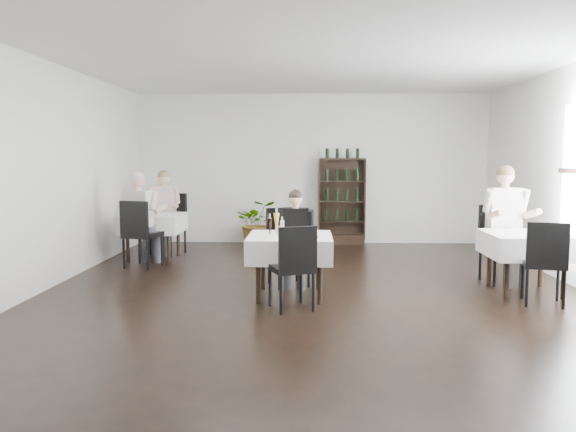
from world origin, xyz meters
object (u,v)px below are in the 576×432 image
object	(u,v)px
diner_main	(295,230)
main_table	(290,247)
potted_tree	(257,222)
wine_shelf	(342,202)

from	to	relation	value
diner_main	main_table	bearing A→B (deg)	-94.92
main_table	potted_tree	distance (m)	4.24
wine_shelf	main_table	distance (m)	4.41
potted_tree	wine_shelf	bearing A→B (deg)	5.01
main_table	potted_tree	world-z (taller)	potted_tree
wine_shelf	main_table	bearing A→B (deg)	-101.78
potted_tree	diner_main	size ratio (longest dim) A/B	0.69
wine_shelf	diner_main	size ratio (longest dim) A/B	1.35
wine_shelf	diner_main	xyz separation A→B (m)	(-0.85, -3.71, -0.09)
wine_shelf	potted_tree	size ratio (longest dim) A/B	1.96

